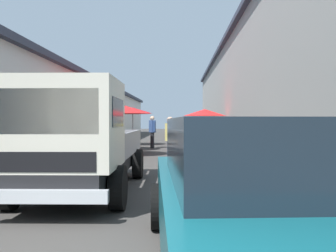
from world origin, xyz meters
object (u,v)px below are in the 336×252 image
Objects in this scene: fruit_stall_near_left at (205,116)px; fruit_stall_far_left at (132,115)px; delivery_truck at (75,142)px; parked_scooter at (199,140)px; fruit_stall_far_right at (122,115)px; vendor_in_shade at (170,137)px; vendor_by_crates at (152,130)px; fruit_stall_near_right at (118,115)px; hatchback_car at (253,195)px.

fruit_stall_far_left is (-0.19, 4.23, 0.04)m from fruit_stall_near_left.
delivery_truck is 11.48m from parked_scooter.
fruit_stall_far_right reaches higher than vendor_in_shade.
vendor_by_crates is (11.74, -0.44, -0.08)m from delivery_truck.
delivery_truck is (-10.43, -1.09, -0.66)m from fruit_stall_near_right.
vendor_in_shade is (-2.93, -2.05, -0.76)m from fruit_stall_far_right.
fruit_stall_near_right reaches higher than fruit_stall_far_right.
delivery_truck is at bearing 41.43° from hatchback_car.
fruit_stall_near_right is at bearing 26.03° from vendor_in_shade.
parked_scooter is at bearing -46.42° from fruit_stall_far_right.
hatchback_car is (-13.31, -3.63, -0.96)m from fruit_stall_near_right.
fruit_stall_near_right reaches higher than vendor_by_crates.
vendor_in_shade is 6.24m from parked_scooter.
fruit_stall_far_right is at bearing 35.01° from vendor_in_shade.
fruit_stall_near_left is 3.33m from parked_scooter.
fruit_stall_near_right reaches higher than parked_scooter.
fruit_stall_far_right is (-6.20, 3.84, -0.07)m from fruit_stall_near_left.
fruit_stall_far_left is 1.36× the size of vendor_by_crates.
fruit_stall_far_left is 0.56× the size of hatchback_car.
vendor_by_crates is at bearing 129.75° from fruit_stall_near_left.
vendor_in_shade is at bearing -144.99° from fruit_stall_far_right.
vendor_by_crates is (-2.41, 2.90, -0.75)m from fruit_stall_near_left.
fruit_stall_near_right is 6.07m from vendor_in_shade.
fruit_stall_far_left reaches higher than delivery_truck.
fruit_stall_far_right is 3.96m from vendor_by_crates.
fruit_stall_near_left is at bearing -49.94° from fruit_stall_near_right.
delivery_truck is 2.93× the size of parked_scooter.
fruit_stall_near_right is at bearing 176.89° from fruit_stall_far_left.
fruit_stall_near_right is 0.95× the size of fruit_stall_near_left.
fruit_stall_near_right is at bearing 130.66° from vendor_by_crates.
fruit_stall_near_right is 2.15m from vendor_by_crates.
fruit_stall_near_left is 14.55m from delivery_truck.
fruit_stall_near_left is 1.64× the size of vendor_in_shade.
fruit_stall_far_left is (6.01, 0.40, 0.11)m from fruit_stall_far_right.
parked_scooter is (14.00, -0.28, -0.29)m from hatchback_car.
fruit_stall_far_left is at bearing 3.66° from delivery_truck.
vendor_by_crates reaches higher than parked_scooter.
vendor_in_shade is at bearing 168.18° from parked_scooter.
fruit_stall_far_right is 1.44× the size of vendor_by_crates.
fruit_stall_far_right is at bearing 15.69° from hatchback_car.
vendor_by_crates is (3.79, -0.94, -0.68)m from fruit_stall_far_right.
fruit_stall_near_left is 4.24m from fruit_stall_far_left.
hatchback_car is (-16.85, -3.44, -1.02)m from fruit_stall_far_left.
fruit_stall_far_left is 4.87m from parked_scooter.
delivery_truck reaches higher than hatchback_car.
hatchback_car is at bearing -164.31° from fruit_stall_far_right.
fruit_stall_near_left is 1.50× the size of parked_scooter.
fruit_stall_far_right is at bearing 166.07° from vendor_by_crates.
fruit_stall_near_right is at bearing 5.95° from delivery_truck.
vendor_in_shade is (-5.40, -2.64, -0.82)m from fruit_stall_near_right.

